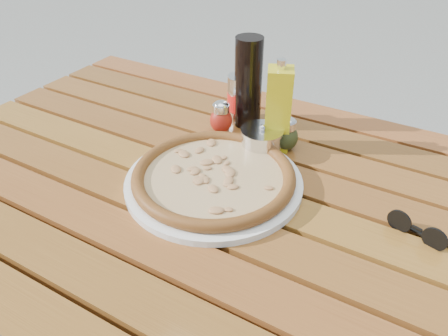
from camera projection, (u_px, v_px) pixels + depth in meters
The scene contains 10 objects.
table at pixel (219, 213), 0.93m from camera, with size 1.40×0.90×0.75m.
plate at pixel (214, 182), 0.89m from camera, with size 0.36×0.36×0.01m, color white.
pizza at pixel (214, 176), 0.88m from camera, with size 0.43×0.43×0.03m.
pepper_shaker at pixel (221, 117), 1.05m from camera, with size 0.07×0.07×0.08m.
oregano_shaker at pixel (286, 134), 0.98m from camera, with size 0.07×0.07×0.08m.
dark_bottle at pixel (248, 83), 1.04m from camera, with size 0.07×0.07×0.22m, color black.
soda_can at pixel (241, 99), 1.08m from camera, with size 0.08×0.08×0.12m.
olive_oil_cruet at pixel (278, 109), 0.96m from camera, with size 0.07×0.07×0.21m.
parmesan_tin at pixel (262, 141), 0.97m from camera, with size 0.12×0.12×0.07m.
sunglasses at pixel (417, 230), 0.76m from camera, with size 0.11×0.05×0.04m.
Camera 1 is at (0.37, -0.61, 1.29)m, focal length 35.00 mm.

